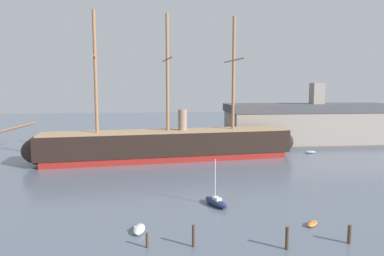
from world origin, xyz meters
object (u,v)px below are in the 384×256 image
at_px(mooring_piling_left_pair, 194,236).
at_px(mooring_piling_midwater, 287,238).
at_px(sailboat_near_centre, 216,202).
at_px(dinghy_far_right, 310,152).
at_px(mooring_piling_right_pair, 350,234).
at_px(tall_ship, 168,144).
at_px(mooring_piling_nearest, 147,240).
at_px(dockside_warehouse_right, 310,124).
at_px(dinghy_foreground_right, 312,224).
at_px(dinghy_distant_centre, 198,149).
at_px(dinghy_foreground_left, 139,229).

bearing_deg(mooring_piling_left_pair, mooring_piling_midwater, -9.90).
distance_m(sailboat_near_centre, dinghy_far_right, 46.15).
bearing_deg(mooring_piling_right_pair, tall_ship, 110.51).
height_order(mooring_piling_nearest, dockside_warehouse_right, dockside_warehouse_right).
relative_size(tall_ship, mooring_piling_nearest, 43.06).
relative_size(dinghy_foreground_right, sailboat_near_centre, 0.33).
relative_size(dinghy_distant_centre, mooring_piling_right_pair, 1.15).
relative_size(dinghy_foreground_right, dinghy_far_right, 0.80).
bearing_deg(mooring_piling_midwater, mooring_piling_nearest, 172.04).
bearing_deg(sailboat_near_centre, dinghy_foreground_right, -39.69).
distance_m(dinghy_distant_centre, mooring_piling_nearest, 55.67).
bearing_deg(dinghy_far_right, mooring_piling_right_pair, -110.56).
bearing_deg(mooring_piling_nearest, tall_ship, 84.71).
xyz_separation_m(dinghy_foreground_right, mooring_piling_left_pair, (-14.32, -3.89, 0.89)).
xyz_separation_m(tall_ship, dinghy_foreground_right, (14.96, -39.62, -3.20)).
xyz_separation_m(mooring_piling_right_pair, dockside_warehouse_right, (23.64, 61.26, 4.68)).
relative_size(dinghy_distant_centre, mooring_piling_nearest, 1.47).
bearing_deg(dockside_warehouse_right, dinghy_foreground_left, -128.95).
relative_size(mooring_piling_nearest, mooring_piling_right_pair, 0.78).
bearing_deg(mooring_piling_midwater, dinghy_foreground_left, 158.23).
relative_size(mooring_piling_right_pair, dockside_warehouse_right, 0.04).
height_order(tall_ship, mooring_piling_right_pair, tall_ship).
bearing_deg(mooring_piling_right_pair, dinghy_distant_centre, 98.73).
distance_m(mooring_piling_right_pair, mooring_piling_midwater, 6.92).
height_order(mooring_piling_nearest, mooring_piling_right_pair, mooring_piling_right_pair).
relative_size(sailboat_near_centre, mooring_piling_nearest, 4.18).
relative_size(mooring_piling_midwater, dockside_warehouse_right, 0.05).
relative_size(mooring_piling_nearest, mooring_piling_left_pair, 0.67).
xyz_separation_m(mooring_piling_nearest, mooring_piling_midwater, (13.76, -1.92, 0.39)).
bearing_deg(sailboat_near_centre, mooring_piling_right_pair, -48.56).
relative_size(dinghy_foreground_left, mooring_piling_midwater, 1.31).
relative_size(dinghy_foreground_right, dinghy_distant_centre, 0.94).
bearing_deg(mooring_piling_right_pair, sailboat_near_centre, 131.44).
distance_m(dinghy_foreground_left, mooring_piling_midwater, 15.86).
relative_size(sailboat_near_centre, dinghy_distant_centre, 2.84).
distance_m(dinghy_far_right, mooring_piling_nearest, 60.99).
relative_size(dinghy_foreground_left, mooring_piling_left_pair, 1.32).
bearing_deg(dinghy_foreground_right, mooring_piling_right_pair, -70.92).
bearing_deg(mooring_piling_left_pair, mooring_piling_nearest, 175.91).
xyz_separation_m(tall_ship, mooring_piling_midwater, (9.77, -45.10, -2.29)).
height_order(mooring_piling_nearest, mooring_piling_midwater, mooring_piling_midwater).
height_order(sailboat_near_centre, mooring_piling_nearest, sailboat_near_centre).
xyz_separation_m(dinghy_foreground_right, dinghy_distant_centre, (-6.85, 50.77, 0.00)).
bearing_deg(dinghy_foreground_right, dinghy_distant_centre, 97.68).
xyz_separation_m(dinghy_distant_centre, mooring_piling_left_pair, (-7.47, -54.67, 0.89)).
bearing_deg(dinghy_foreground_left, mooring_piling_left_pair, -37.49).
height_order(tall_ship, dinghy_far_right, tall_ship).
xyz_separation_m(mooring_piling_midwater, dockside_warehouse_right, (30.53, 61.84, 4.51)).
distance_m(sailboat_near_centre, mooring_piling_midwater, 14.45).
relative_size(tall_ship, dinghy_far_right, 24.85).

